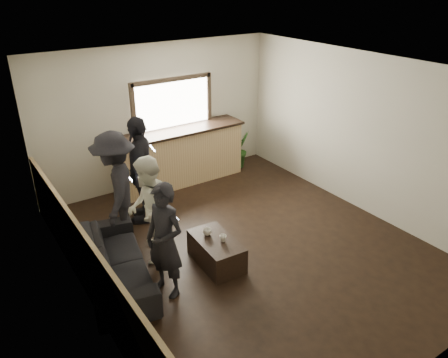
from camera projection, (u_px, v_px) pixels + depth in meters
ground at (247, 246)px, 7.00m from camera, size 5.00×6.00×0.01m
room_shell at (206, 174)px, 5.99m from camera, size 5.01×6.01×2.80m
bar_counter at (181, 153)px, 8.89m from camera, size 2.70×0.68×2.13m
sofa at (116, 262)px, 6.12m from camera, size 1.21×2.18×0.60m
coffee_table at (216, 251)px, 6.50m from camera, size 0.57×0.96×0.42m
cup_a at (207, 232)px, 6.51m from camera, size 0.16×0.16×0.10m
cup_b at (223, 238)px, 6.36m from camera, size 0.13×0.13×0.10m
potted_plant at (240, 149)px, 9.70m from camera, size 0.48×0.40×0.81m
person_a at (165, 241)px, 5.67m from camera, size 0.57×0.69×1.62m
person_b at (149, 210)px, 6.39m from camera, size 0.90×0.99×1.64m
person_c at (116, 188)px, 6.81m from camera, size 1.13×1.37×1.84m
person_d at (141, 170)px, 7.38m from camera, size 0.96×1.19×1.89m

